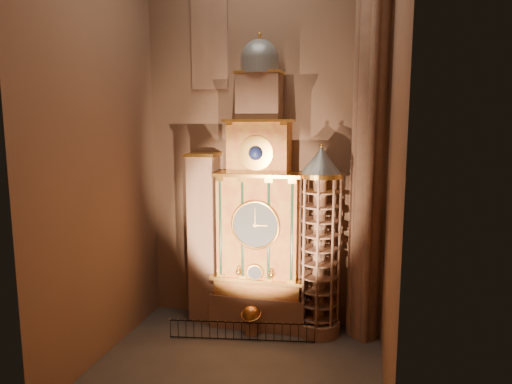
% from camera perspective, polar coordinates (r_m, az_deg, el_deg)
% --- Properties ---
extents(floor, '(14.00, 14.00, 0.00)m').
position_cam_1_polar(floor, '(24.09, -2.45, -21.04)').
color(floor, '#383330').
rests_on(floor, ground).
extents(wall_back, '(22.00, 0.00, 22.00)m').
position_cam_1_polar(wall_back, '(26.77, 0.93, 6.64)').
color(wall_back, brown).
rests_on(wall_back, floor).
extents(wall_left, '(0.00, 22.00, 22.00)m').
position_cam_1_polar(wall_left, '(23.86, -19.11, 5.94)').
color(wall_left, brown).
rests_on(wall_left, floor).
extents(wall_right, '(0.00, 22.00, 22.00)m').
position_cam_1_polar(wall_right, '(20.18, 16.93, 5.63)').
color(wall_right, brown).
rests_on(wall_right, floor).
extents(astronomical_clock, '(5.60, 2.41, 16.70)m').
position_cam_1_polar(astronomical_clock, '(26.27, 0.42, -2.89)').
color(astronomical_clock, '#8C634C').
rests_on(astronomical_clock, floor).
extents(portrait_tower, '(1.80, 1.60, 10.20)m').
position_cam_1_polar(portrait_tower, '(27.58, -6.51, -5.65)').
color(portrait_tower, '#8C634C').
rests_on(portrait_tower, floor).
extents(stair_turret, '(2.50, 2.50, 10.80)m').
position_cam_1_polar(stair_turret, '(25.80, 7.93, -6.41)').
color(stair_turret, '#8C634C').
rests_on(stair_turret, floor).
extents(gothic_pier, '(2.04, 2.04, 22.00)m').
position_cam_1_polar(gothic_pier, '(25.14, 14.21, 6.26)').
color(gothic_pier, '#8C634C').
rests_on(gothic_pier, floor).
extents(stained_glass_window, '(2.20, 0.14, 5.20)m').
position_cam_1_polar(stained_glass_window, '(27.93, -5.83, 18.01)').
color(stained_glass_window, navy).
rests_on(stained_glass_window, wall_back).
extents(celestial_globe, '(1.35, 1.30, 1.71)m').
position_cam_1_polar(celestial_globe, '(26.77, -0.62, -15.40)').
color(celestial_globe, '#8C634C').
rests_on(celestial_globe, floor).
extents(iron_railing, '(7.93, 1.29, 1.05)m').
position_cam_1_polar(iron_railing, '(26.26, -1.81, -17.00)').
color(iron_railing, black).
rests_on(iron_railing, floor).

